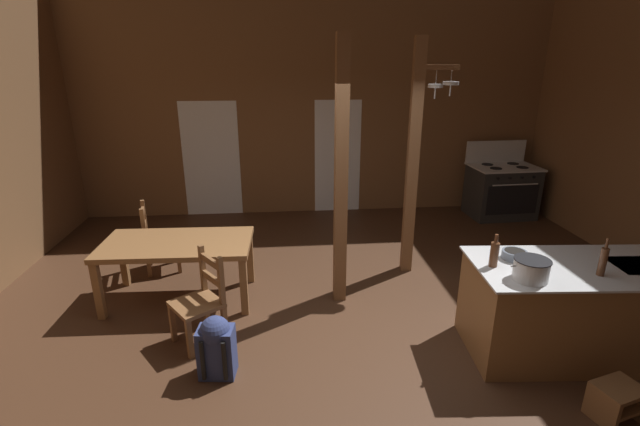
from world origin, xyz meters
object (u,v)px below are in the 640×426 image
Objects in this scene: kitchen_island at (582,309)px; stockpot_on_counter at (531,269)px; step_stool at (617,400)px; backpack at (216,345)px; ladderback_chair_near_window at (201,300)px; mixing_bowl_on_counter at (514,255)px; ladderback_chair_by_post at (157,239)px; dining_table at (177,249)px; bottle_tall_on_counter at (494,254)px; bottle_short_on_counter at (603,261)px; stove_range at (501,190)px.

stockpot_on_counter is (-0.72, -0.21, 0.56)m from kitchen_island.
step_stool is 3.34m from backpack.
kitchen_island is at bearing -8.19° from ladderback_chair_near_window.
ladderback_chair_by_post is at bearing 152.46° from mixing_bowl_on_counter.
step_stool is 1.17m from stockpot_on_counter.
bottle_tall_on_counter is at bearing -22.84° from dining_table.
bottle_short_on_counter reaches higher than stockpot_on_counter.
bottle_short_on_counter reaches higher than kitchen_island.
dining_table is (-3.83, 2.26, 0.47)m from step_stool.
backpack is at bearing -139.31° from stove_range.
dining_table is 0.97m from ladderback_chair_by_post.
step_stool is 0.24× the size of dining_table.
dining_table is at bearing -154.07° from stove_range.
mixing_bowl_on_counter is 0.67× the size of bottle_short_on_counter.
stove_range reaches higher than bottle_tall_on_counter.
bottle_tall_on_counter is (2.75, -0.46, 0.60)m from ladderback_chair_near_window.
step_stool is (-0.24, -0.86, -0.29)m from kitchen_island.
mixing_bowl_on_counter is 0.72m from bottle_short_on_counter.
bottle_short_on_counter is (0.67, 0.02, 0.04)m from stockpot_on_counter.
stove_range is 6.07m from backpack.
kitchen_island is at bearing -18.05° from mixing_bowl_on_counter.
stove_range is 4.56m from stockpot_on_counter.
step_stool is at bearing -22.05° from ladderback_chair_near_window.
dining_table is (-4.07, 1.40, 0.19)m from kitchen_island.
stove_range reaches higher than dining_table.
kitchen_island is 4.09m from stove_range.
dining_table is at bearing 114.19° from ladderback_chair_near_window.
kitchen_island is at bearing -106.12° from stove_range.
ladderback_chair_by_post is (-0.45, 0.83, -0.20)m from dining_table.
stove_range is at bearing 73.88° from kitchen_island.
kitchen_island is 1.29× the size of dining_table.
dining_table is 2.90× the size of backpack.
mixing_bowl_on_counter is at bearing 145.92° from bottle_short_on_counter.
ladderback_chair_near_window is at bearing -65.81° from dining_table.
stockpot_on_counter is at bearing -178.22° from bottle_short_on_counter.
stockpot_on_counter is 1.19× the size of bottle_tall_on_counter.
mixing_bowl_on_counter is (3.87, -2.02, 0.52)m from ladderback_chair_by_post.
mixing_bowl_on_counter is (-0.41, 1.07, 0.79)m from step_stool.
bottle_short_on_counter is at bearing -34.08° from mixing_bowl_on_counter.
stockpot_on_counter is (3.80, -2.44, 0.57)m from ladderback_chair_by_post.
stockpot_on_counter is at bearing 126.48° from step_stool.
mixing_bowl_on_counter is at bearing 26.23° from bottle_tall_on_counter.
backpack is 1.72× the size of bottle_short_on_counter.
bottle_tall_on_counter is at bearing 2.36° from backpack.
ladderback_chair_by_post is 4.24m from bottle_tall_on_counter.
dining_table is 1.82× the size of ladderback_chair_near_window.
backpack is at bearing 176.29° from stockpot_on_counter.
backpack is 2.84m from stockpot_on_counter.
stockpot_on_counter is at bearing -114.16° from stove_range.
bottle_short_on_counter reaches higher than dining_table.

